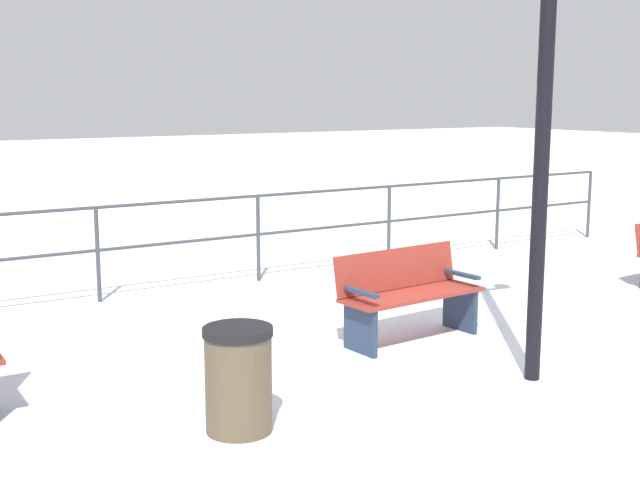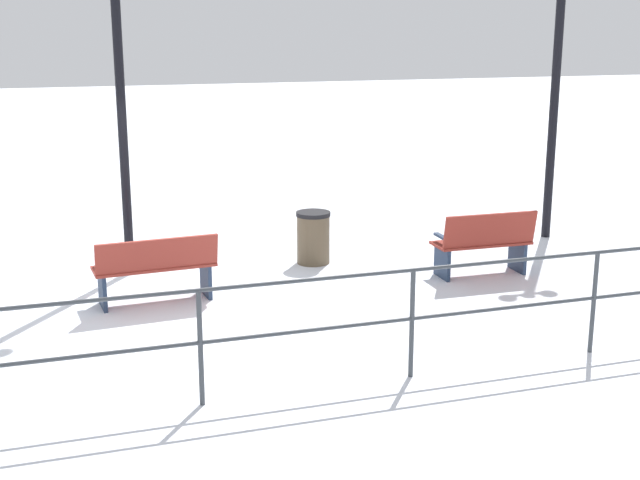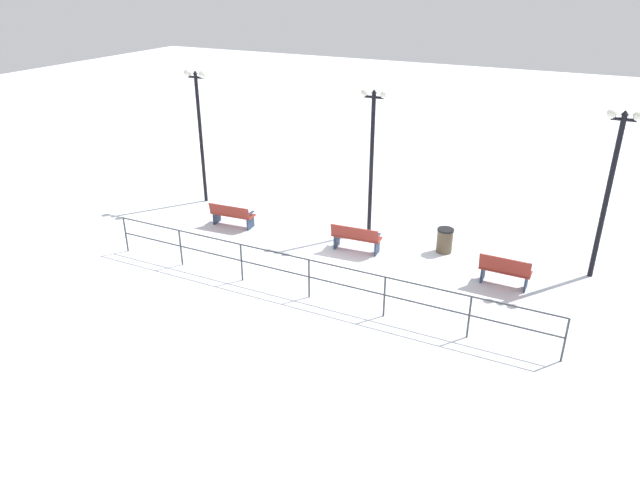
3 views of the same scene
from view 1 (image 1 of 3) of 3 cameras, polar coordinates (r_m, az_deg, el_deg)
The scene contains 5 objects.
ground_plane at distance 8.53m, azimuth 5.94°, elevation -6.69°, with size 80.00×80.00×0.00m, color white.
bench_second at distance 8.40m, azimuth 5.98°, elevation -3.60°, with size 0.66×1.57×0.89m.
lamppost_middle at distance 7.19m, azimuth 15.20°, elevation 13.91°, with size 0.23×0.86×4.74m.
waterfront_railing at distance 10.95m, azimuth -4.23°, elevation 1.17°, with size 0.05×12.82×1.14m.
trash_bin at distance 6.18m, azimuth -5.55°, elevation -9.37°, with size 0.51×0.51×0.78m.
Camera 1 is at (6.41, -5.08, 2.42)m, focal length 47.16 mm.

